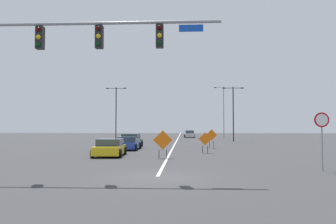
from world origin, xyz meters
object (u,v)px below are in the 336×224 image
Objects in this scene: construction_sign_left_shoulder at (163,141)px; car_silver_near at (189,134)px; street_lamp_mid_left at (223,110)px; car_blue_mid at (128,143)px; construction_sign_right_lane at (205,140)px; construction_sign_right_shoulder at (212,136)px; car_green_passing at (131,141)px; car_yellow_approaching at (110,148)px; traffic_signal_assembly at (63,52)px; street_lamp_far_left at (116,109)px; stop_sign at (322,130)px; street_lamp_far_right at (233,109)px.

car_silver_near is (2.51, 41.90, -0.52)m from construction_sign_left_shoulder.
street_lamp_mid_left reaches higher than car_blue_mid.
construction_sign_right_lane is 0.90× the size of construction_sign_right_shoulder.
car_green_passing is at bearing 169.51° from construction_sign_right_shoulder.
construction_sign_right_shoulder reaches higher than car_yellow_approaching.
street_lamp_mid_left reaches higher than traffic_signal_assembly.
car_silver_near is at bearing 86.57° from construction_sign_left_shoulder.
street_lamp_far_left is 4.92× the size of construction_sign_right_lane.
car_green_passing reaches higher than car_yellow_approaching.
street_lamp_far_left is 17.85m from car_silver_near.
stop_sign reaches higher than construction_sign_right_shoulder.
stop_sign is at bearing 10.75° from traffic_signal_assembly.
car_blue_mid is (-8.18, -2.16, -0.64)m from construction_sign_right_shoulder.
traffic_signal_assembly is 10.31m from construction_sign_left_shoulder.
car_green_passing is (-4.27, 12.03, -0.56)m from construction_sign_left_shoulder.
construction_sign_left_shoulder is (-4.28, -10.45, -0.03)m from construction_sign_right_shoulder.
traffic_signal_assembly is at bearing -105.16° from street_lamp_mid_left.
stop_sign is 0.37× the size of street_lamp_far_right.
street_lamp_mid_left reaches higher than car_yellow_approaching.
car_green_passing is at bearing 90.64° from traffic_signal_assembly.
street_lamp_far_left is 4.43× the size of construction_sign_right_shoulder.
car_blue_mid is at bearing -84.31° from car_green_passing.
construction_sign_left_shoulder is at bearing -64.81° from car_blue_mid.
car_blue_mid is at bearing -126.95° from street_lamp_far_right.
car_silver_near is (-0.73, 37.38, -0.41)m from construction_sign_right_lane.
street_lamp_mid_left is 40.23m from car_yellow_approaching.
car_blue_mid is (-12.77, -31.02, -4.71)m from street_lamp_mid_left.
construction_sign_right_shoulder is 11.29m from construction_sign_left_shoulder.
construction_sign_right_lane is 0.89× the size of construction_sign_left_shoulder.
car_green_passing is (-12.92, -12.93, -4.05)m from street_lamp_far_right.
street_lamp_mid_left is 4.98× the size of construction_sign_left_shoulder.
construction_sign_left_shoulder is 12.78m from car_green_passing.
car_green_passing is (-7.52, 7.51, -0.44)m from construction_sign_right_lane.
street_lamp_mid_left is 29.50m from construction_sign_right_shoulder.
stop_sign is 0.68× the size of car_green_passing.
street_lamp_mid_left reaches higher than stop_sign.
construction_sign_right_lane is 10.64m from car_green_passing.
construction_sign_left_shoulder is 0.45× the size of car_blue_mid.
traffic_signal_assembly is 49.38m from street_lamp_mid_left.
street_lamp_far_left is at bearing -152.03° from street_lamp_mid_left.
traffic_signal_assembly is 6.45× the size of construction_sign_right_lane.
car_green_passing is at bearing 125.40° from stop_sign.
street_lamp_mid_left is 2.38× the size of car_silver_near.
car_green_passing is (-0.37, 3.75, 0.05)m from car_blue_mid.
street_lamp_far_right is at bearing 61.44° from car_yellow_approaching.
traffic_signal_assembly is at bearing -113.89° from construction_sign_right_shoulder.
street_lamp_far_left is (-18.22, 4.55, 0.33)m from street_lamp_far_right.
car_silver_near is at bearing 93.22° from construction_sign_right_shoulder.
street_lamp_far_left is at bearing 117.02° from stop_sign.
stop_sign is at bearing -63.30° from construction_sign_right_lane.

